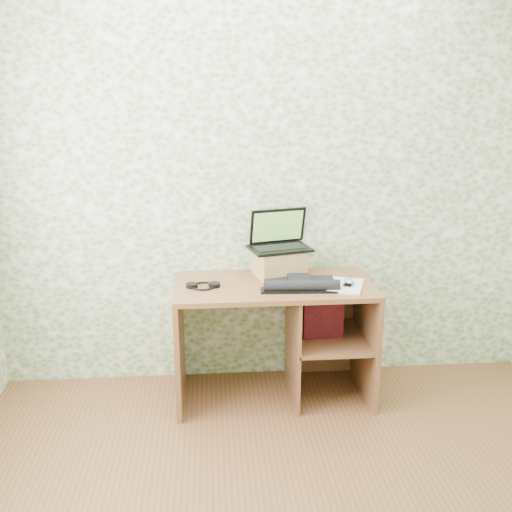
{
  "coord_description": "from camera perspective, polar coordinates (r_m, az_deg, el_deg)",
  "views": [
    {
      "loc": [
        -0.38,
        -1.81,
        1.88
      ],
      "look_at": [
        -0.12,
        1.39,
        0.94
      ],
      "focal_mm": 40.0,
      "sensor_mm": 36.0,
      "label": 1
    }
  ],
  "objects": [
    {
      "name": "mouse",
      "position": [
        3.44,
        9.24,
        -2.61
      ],
      "size": [
        0.09,
        0.11,
        0.03
      ],
      "primitive_type": "ellipsoid",
      "rotation": [
        0.0,
        0.0,
        -0.48
      ],
      "color": "silver",
      "rests_on": "notepad"
    },
    {
      "name": "riser",
      "position": [
        3.58,
        2.34,
        -0.7
      ],
      "size": [
        0.34,
        0.3,
        0.17
      ],
      "primitive_type": "cube",
      "rotation": [
        0.0,
        0.0,
        0.25
      ],
      "color": "#A17648",
      "rests_on": "desk"
    },
    {
      "name": "headphones",
      "position": [
        3.41,
        -5.31,
        -2.97
      ],
      "size": [
        0.2,
        0.15,
        0.02
      ],
      "rotation": [
        0.0,
        0.0,
        -0.01
      ],
      "color": "black",
      "rests_on": "desk"
    },
    {
      "name": "wall_back",
      "position": [
        3.63,
        1.36,
        7.06
      ],
      "size": [
        3.5,
        0.0,
        3.5
      ],
      "primitive_type": "plane",
      "rotation": [
        1.57,
        0.0,
        0.0
      ],
      "color": "white",
      "rests_on": "ground"
    },
    {
      "name": "desk",
      "position": [
        3.6,
        2.99,
        -6.65
      ],
      "size": [
        1.2,
        0.6,
        0.75
      ],
      "color": "brown",
      "rests_on": "floor"
    },
    {
      "name": "laptop",
      "position": [
        3.58,
        2.29,
        1.69
      ],
      "size": [
        0.42,
        0.34,
        0.24
      ],
      "rotation": [
        0.0,
        0.0,
        0.25
      ],
      "color": "black",
      "rests_on": "riser"
    },
    {
      "name": "pen",
      "position": [
        3.54,
        9.38,
        -2.28
      ],
      "size": [
        0.03,
        0.13,
        0.01
      ],
      "primitive_type": "cylinder",
      "rotation": [
        1.57,
        0.0,
        -0.2
      ],
      "color": "black",
      "rests_on": "notepad"
    },
    {
      "name": "red_box",
      "position": [
        3.58,
        6.67,
        -5.82
      ],
      "size": [
        0.25,
        0.09,
        0.3
      ],
      "primitive_type": "cube",
      "rotation": [
        0.0,
        0.0,
        0.05
      ],
      "color": "maroon",
      "rests_on": "desk"
    },
    {
      "name": "keyboard",
      "position": [
        3.4,
        4.44,
        -2.78
      ],
      "size": [
        0.49,
        0.26,
        0.07
      ],
      "rotation": [
        0.0,
        0.0,
        -0.05
      ],
      "color": "black",
      "rests_on": "desk"
    },
    {
      "name": "notepad",
      "position": [
        3.45,
        8.97,
        -2.94
      ],
      "size": [
        0.27,
        0.32,
        0.01
      ],
      "primitive_type": "cube",
      "rotation": [
        0.0,
        0.0,
        -0.35
      ],
      "color": "silver",
      "rests_on": "desk"
    }
  ]
}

